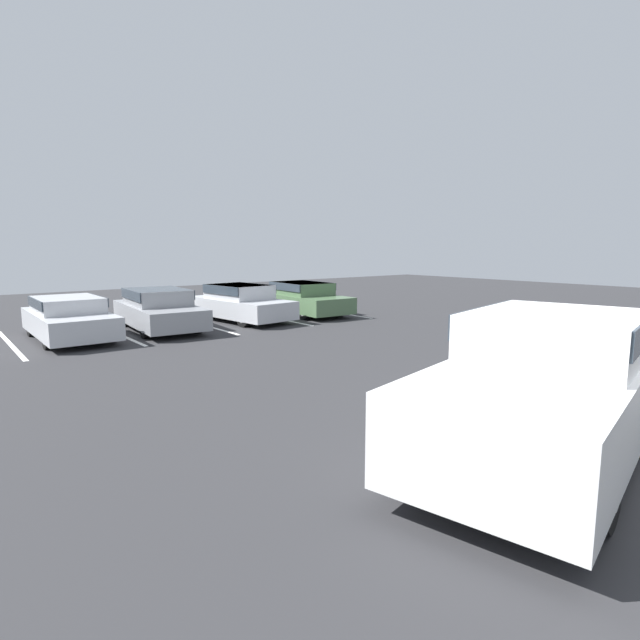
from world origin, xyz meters
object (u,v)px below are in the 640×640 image
parked_sedan_a (69,317)px  parked_sedan_c (240,302)px  pickup_truck (560,378)px  parked_sedan_b (158,308)px  parked_sedan_d (303,297)px  wheel_stop_curb (62,322)px

parked_sedan_a → parked_sedan_c: parked_sedan_c is taller
pickup_truck → parked_sedan_c: (2.36, 12.52, -0.23)m
parked_sedan_b → parked_sedan_c: (2.98, 0.06, -0.01)m
parked_sedan_c → parked_sedan_d: 2.78m
parked_sedan_a → parked_sedan_d: 8.38m
parked_sedan_c → parked_sedan_a: bearing=-94.3°
parked_sedan_c → wheel_stop_curb: size_ratio=2.34×
parked_sedan_d → wheel_stop_curb: bearing=-107.1°
parked_sedan_a → parked_sedan_b: size_ratio=0.91×
pickup_truck → parked_sedan_c: 12.74m
parked_sedan_b → parked_sedan_d: 5.76m
pickup_truck → parked_sedan_c: bearing=66.9°
parked_sedan_a → parked_sedan_c: bearing=91.6°
parked_sedan_a → parked_sedan_c: (5.59, 0.14, 0.04)m
parked_sedan_b → parked_sedan_d: size_ratio=1.03×
parked_sedan_a → parked_sedan_b: 2.61m
parked_sedan_c → parked_sedan_d: size_ratio=0.98×
pickup_truck → parked_sedan_a: bearing=92.2°
parked_sedan_b → wheel_stop_curb: bearing=-140.0°
pickup_truck → parked_sedan_d: pickup_truck is taller
parked_sedan_d → wheel_stop_curb: parked_sedan_d is taller
pickup_truck → wheel_stop_curb: 15.81m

